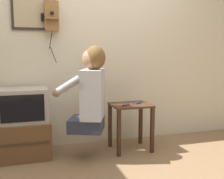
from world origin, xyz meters
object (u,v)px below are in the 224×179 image
at_px(wall_phone_antique, 51,16).
at_px(framed_picture, 30,11).
at_px(cell_phone_held, 126,105).
at_px(cell_phone_spare, 137,103).
at_px(television, 23,105).
at_px(person, 91,90).

distance_m(wall_phone_antique, framed_picture, 0.25).
relative_size(framed_picture, cell_phone_held, 3.15).
bearing_deg(cell_phone_held, cell_phone_spare, 59.01).
xyz_separation_m(television, framed_picture, (0.12, 0.25, 1.05)).
distance_m(wall_phone_antique, cell_phone_spare, 1.44).
bearing_deg(framed_picture, cell_phone_spare, -17.49).
relative_size(person, framed_picture, 2.17).
xyz_separation_m(framed_picture, cell_phone_spare, (1.20, -0.38, -1.07)).
distance_m(television, framed_picture, 1.09).
xyz_separation_m(person, cell_phone_spare, (0.61, 0.16, -0.20)).
distance_m(television, cell_phone_spare, 1.32).
relative_size(wall_phone_antique, cell_phone_spare, 5.57).
bearing_deg(cell_phone_spare, wall_phone_antique, -145.13).
bearing_deg(cell_phone_held, framed_picture, -166.55).
bearing_deg(person, television, 89.46).
relative_size(person, wall_phone_antique, 1.22).
distance_m(framed_picture, cell_phone_spare, 1.65).
bearing_deg(television, cell_phone_spare, -5.70).
bearing_deg(person, framed_picture, 69.50).
xyz_separation_m(television, cell_phone_spare, (1.32, -0.13, -0.02)).
distance_m(television, wall_phone_antique, 1.09).
height_order(wall_phone_antique, cell_phone_held, wall_phone_antique).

